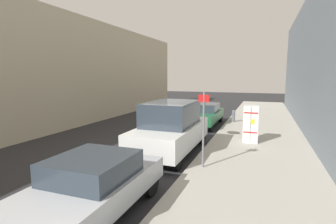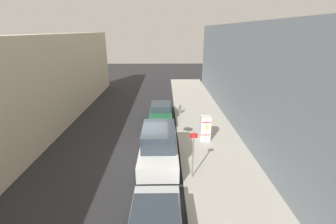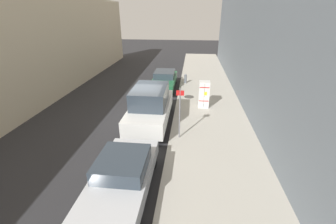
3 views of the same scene
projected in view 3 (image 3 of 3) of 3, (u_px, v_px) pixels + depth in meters
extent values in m
plane|color=#28282B|center=(140.00, 119.00, 13.35)|extent=(80.00, 80.00, 0.00)
cube|color=#B2ADA0|center=(211.00, 122.00, 12.91)|extent=(4.36, 44.00, 0.13)
cube|color=slate|center=(284.00, 56.00, 11.04)|extent=(2.17, 39.60, 7.69)
cube|color=beige|center=(7.00, 58.00, 12.65)|extent=(1.87, 37.40, 6.93)
cube|color=white|center=(204.00, 94.00, 14.40)|extent=(0.67, 0.59, 1.72)
cube|color=black|center=(204.00, 96.00, 14.13)|extent=(0.01, 0.01, 1.63)
cube|color=yellow|center=(206.00, 94.00, 14.05)|extent=(0.16, 0.01, 0.22)
cube|color=red|center=(205.00, 88.00, 13.90)|extent=(0.60, 0.01, 0.05)
cube|color=red|center=(204.00, 101.00, 14.27)|extent=(0.60, 0.01, 0.05)
cylinder|color=#47443F|center=(189.00, 97.00, 16.42)|extent=(0.70, 0.70, 0.02)
cylinder|color=slate|center=(180.00, 114.00, 10.67)|extent=(0.07, 0.07, 2.54)
cube|color=red|center=(180.00, 93.00, 10.21)|extent=(0.36, 0.02, 0.24)
cylinder|color=slate|center=(185.00, 79.00, 19.47)|extent=(0.22, 0.22, 0.68)
sphere|color=slate|center=(186.00, 75.00, 19.33)|extent=(0.20, 0.20, 0.20)
cube|color=#1E6038|center=(164.00, 81.00, 18.36)|extent=(1.80, 4.71, 0.55)
cube|color=#2D3842|center=(165.00, 74.00, 18.35)|extent=(1.58, 1.98, 0.50)
cylinder|color=black|center=(172.00, 91.00, 16.82)|extent=(0.22, 0.73, 0.73)
cylinder|color=black|center=(151.00, 91.00, 16.97)|extent=(0.22, 0.73, 0.73)
cylinder|color=black|center=(175.00, 79.00, 19.97)|extent=(0.22, 0.73, 0.73)
cylinder|color=black|center=(158.00, 78.00, 20.12)|extent=(0.22, 0.73, 0.73)
cube|color=silver|center=(150.00, 111.00, 12.57)|extent=(2.04, 4.95, 0.85)
cube|color=#2D3842|center=(150.00, 96.00, 12.20)|extent=(1.80, 2.72, 0.95)
cylinder|color=black|center=(162.00, 135.00, 10.95)|extent=(0.22, 0.68, 0.68)
cylinder|color=black|center=(126.00, 133.00, 11.12)|extent=(0.22, 0.68, 0.68)
cylinder|color=black|center=(170.00, 106.00, 14.37)|extent=(0.22, 0.68, 0.68)
cylinder|color=black|center=(142.00, 105.00, 14.54)|extent=(0.22, 0.68, 0.68)
cube|color=silver|center=(122.00, 180.00, 7.62)|extent=(1.87, 4.42, 0.55)
cube|color=#2D3842|center=(122.00, 163.00, 7.61)|extent=(1.65, 1.85, 0.50)
cylinder|color=black|center=(78.00, 224.00, 6.37)|extent=(0.22, 0.72, 0.72)
cylinder|color=black|center=(153.00, 160.00, 9.10)|extent=(0.22, 0.72, 0.72)
cylinder|color=black|center=(115.00, 157.00, 9.26)|extent=(0.22, 0.72, 0.72)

